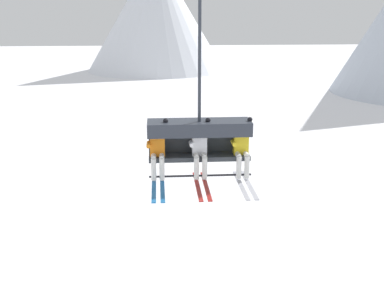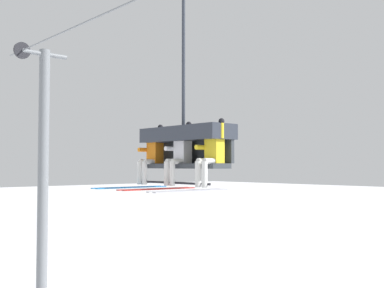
{
  "view_description": "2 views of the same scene",
  "coord_description": "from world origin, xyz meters",
  "px_view_note": "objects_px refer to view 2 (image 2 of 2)",
  "views": [
    {
      "loc": [
        1.0,
        -10.91,
        7.98
      ],
      "look_at": [
        1.72,
        -0.89,
        5.16
      ],
      "focal_mm": 45.0,
      "sensor_mm": 36.0,
      "label": 1
    },
    {
      "loc": [
        9.24,
        -7.14,
        4.84
      ],
      "look_at": [
        2.05,
        -0.71,
        5.28
      ],
      "focal_mm": 45.0,
      "sensor_mm": 36.0,
      "label": 2
    }
  ],
  "objects_px": {
    "chairlift_chair": "(186,139)",
    "skier_orange": "(151,155)",
    "lift_tower_near": "(43,171)",
    "skier_white": "(178,154)",
    "skier_yellow": "(210,153)"
  },
  "relations": [
    {
      "from": "skier_white",
      "to": "skier_yellow",
      "type": "distance_m",
      "value": 0.92
    },
    {
      "from": "lift_tower_near",
      "to": "skier_yellow",
      "type": "bearing_deg",
      "value": -5.75
    },
    {
      "from": "lift_tower_near",
      "to": "skier_white",
      "type": "height_order",
      "value": "lift_tower_near"
    },
    {
      "from": "chairlift_chair",
      "to": "skier_orange",
      "type": "relative_size",
      "value": 2.51
    },
    {
      "from": "lift_tower_near",
      "to": "skier_orange",
      "type": "relative_size",
      "value": 5.27
    },
    {
      "from": "skier_white",
      "to": "skier_yellow",
      "type": "height_order",
      "value": "same"
    },
    {
      "from": "skier_orange",
      "to": "skier_yellow",
      "type": "bearing_deg",
      "value": 0.0
    },
    {
      "from": "skier_yellow",
      "to": "skier_white",
      "type": "bearing_deg",
      "value": 180.0
    },
    {
      "from": "chairlift_chair",
      "to": "skier_orange",
      "type": "xyz_separation_m",
      "value": [
        -0.91,
        -0.21,
        -0.32
      ]
    },
    {
      "from": "skier_orange",
      "to": "skier_white",
      "type": "height_order",
      "value": "same"
    },
    {
      "from": "skier_yellow",
      "to": "skier_orange",
      "type": "bearing_deg",
      "value": 180.0
    },
    {
      "from": "skier_orange",
      "to": "skier_yellow",
      "type": "xyz_separation_m",
      "value": [
        1.83,
        0.0,
        0.0
      ]
    },
    {
      "from": "skier_yellow",
      "to": "lift_tower_near",
      "type": "bearing_deg",
      "value": 174.25
    },
    {
      "from": "lift_tower_near",
      "to": "skier_orange",
      "type": "distance_m",
      "value": 7.41
    },
    {
      "from": "skier_orange",
      "to": "lift_tower_near",
      "type": "bearing_deg",
      "value": 172.83
    }
  ]
}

